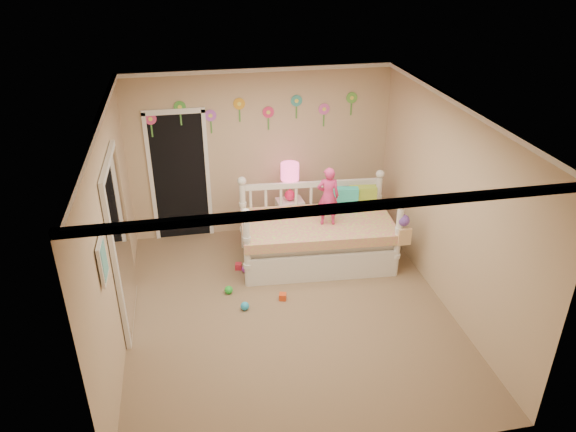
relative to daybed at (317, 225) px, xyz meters
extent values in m
cube|color=#7F684C|center=(-0.62, -1.12, -0.59)|extent=(4.00, 4.50, 0.01)
cube|color=white|center=(-0.62, -1.12, 2.01)|extent=(4.00, 4.50, 0.01)
cube|color=tan|center=(-0.62, 1.13, 0.71)|extent=(4.00, 0.01, 2.60)
cube|color=tan|center=(-2.62, -1.12, 0.71)|extent=(0.01, 4.50, 2.60)
cube|color=tan|center=(1.38, -1.12, 0.71)|extent=(0.01, 4.50, 2.60)
cube|color=#2AD2AC|center=(0.47, 0.22, 0.25)|extent=(0.39, 0.20, 0.37)
cube|color=#97BB39|center=(0.74, 0.22, 0.25)|extent=(0.40, 0.19, 0.37)
imported|color=#DE3279|center=(0.12, -0.11, 0.49)|extent=(0.34, 0.25, 0.85)
cube|color=white|center=(-0.26, 0.72, -0.26)|extent=(0.42, 0.33, 0.66)
sphere|color=#FC215D|center=(-0.26, 0.72, 0.15)|extent=(0.16, 0.16, 0.16)
cylinder|color=#FC215D|center=(-0.26, 0.72, 0.33)|extent=(0.03, 0.03, 0.35)
cylinder|color=#FD4B8B|center=(-0.26, 0.72, 0.55)|extent=(0.27, 0.27, 0.26)
cube|color=black|center=(-1.87, 1.12, 0.44)|extent=(0.90, 0.04, 2.07)
cube|color=white|center=(-2.58, -0.82, 0.46)|extent=(0.07, 1.30, 2.10)
cube|color=white|center=(-2.59, -2.02, 0.96)|extent=(0.05, 0.34, 0.42)
camera|label=1|loc=(-1.71, -6.59, 3.68)|focal=33.79mm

